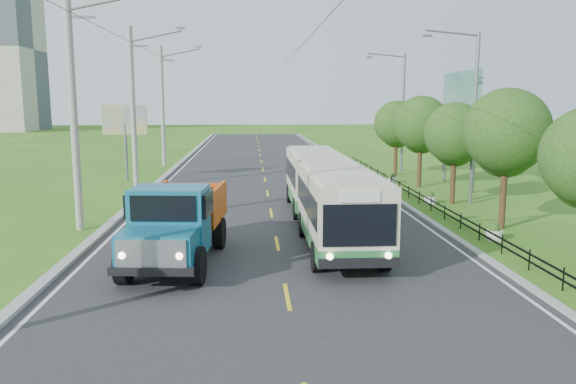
{
  "coord_description": "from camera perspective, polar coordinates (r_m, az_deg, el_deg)",
  "views": [
    {
      "loc": [
        -0.99,
        -15.02,
        5.41
      ],
      "look_at": [
        0.47,
        6.73,
        1.9
      ],
      "focal_mm": 35.0,
      "sensor_mm": 36.0,
      "label": 1
    }
  ],
  "objects": [
    {
      "name": "bus",
      "position": [
        23.99,
        3.87,
        0.37
      ],
      "size": [
        2.54,
        15.16,
        2.92
      ],
      "rotation": [
        0.0,
        0.0,
        -0.0
      ],
      "color": "#2C6E39",
      "rests_on": "ground"
    },
    {
      "name": "edge_line_left",
      "position": [
        35.88,
        -12.88,
        0.28
      ],
      "size": [
        0.12,
        120.0,
        0.0
      ],
      "primitive_type": "cube",
      "color": "silver",
      "rests_on": "road"
    },
    {
      "name": "tree_fifth",
      "position": [
        36.82,
        13.38,
        6.48
      ],
      "size": [
        3.48,
        3.52,
        5.8
      ],
      "color": "#382314",
      "rests_on": "ground"
    },
    {
      "name": "tree_third",
      "position": [
        25.61,
        21.31,
        5.34
      ],
      "size": [
        3.6,
        3.62,
        6.0
      ],
      "color": "#382314",
      "rests_on": "ground"
    },
    {
      "name": "billboard_left",
      "position": [
        39.96,
        -16.25,
        6.58
      ],
      "size": [
        3.0,
        0.2,
        5.2
      ],
      "color": "slate",
      "rests_on": "ground"
    },
    {
      "name": "edge_line_right",
      "position": [
        36.24,
        8.37,
        0.51
      ],
      "size": [
        0.12,
        120.0,
        0.0
      ],
      "primitive_type": "cube",
      "color": "silver",
      "rests_on": "road"
    },
    {
      "name": "dump_truck",
      "position": [
        19.21,
        -11.23,
        -2.61
      ],
      "size": [
        3.11,
        6.74,
        2.74
      ],
      "rotation": [
        0.0,
        0.0,
        -0.1
      ],
      "color": "#156483",
      "rests_on": "ground"
    },
    {
      "name": "streetlight_mid",
      "position": [
        31.26,
        18.17,
        7.77
      ],
      "size": [
        3.02,
        0.2,
        9.07
      ],
      "color": "slate",
      "rests_on": "ground"
    },
    {
      "name": "streetlight_far",
      "position": [
        44.56,
        11.41,
        8.32
      ],
      "size": [
        3.02,
        0.2,
        9.07
      ],
      "color": "slate",
      "rests_on": "ground"
    },
    {
      "name": "planter_mid",
      "position": [
        30.98,
        14.24,
        -0.65
      ],
      "size": [
        0.64,
        0.64,
        0.67
      ],
      "color": "silver",
      "rests_on": "ground"
    },
    {
      "name": "centre_dash",
      "position": [
        15.98,
        -0.08,
        -10.56
      ],
      "size": [
        0.12,
        2.2,
        0.0
      ],
      "primitive_type": "cube",
      "color": "yellow",
      "rests_on": "road"
    },
    {
      "name": "tree_fourth",
      "position": [
        31.16,
        16.61,
        5.42
      ],
      "size": [
        3.24,
        3.31,
        5.4
      ],
      "color": "#382314",
      "rests_on": "ground"
    },
    {
      "name": "curb_right",
      "position": [
        36.35,
        9.14,
        0.56
      ],
      "size": [
        0.3,
        120.0,
        0.1
      ],
      "primitive_type": "cube",
      "color": "#9E9E99",
      "rests_on": "ground"
    },
    {
      "name": "planter_far",
      "position": [
        38.58,
        10.59,
        1.36
      ],
      "size": [
        0.64,
        0.64,
        0.67
      ],
      "color": "silver",
      "rests_on": "ground"
    },
    {
      "name": "road",
      "position": [
        35.44,
        -2.2,
        0.38
      ],
      "size": [
        14.0,
        120.0,
        0.02
      ],
      "primitive_type": "cube",
      "color": "#28282B",
      "rests_on": "ground"
    },
    {
      "name": "railing_right",
      "position": [
        30.8,
        13.18,
        -0.64
      ],
      "size": [
        0.04,
        40.0,
        0.6
      ],
      "primitive_type": "cube",
      "color": "black",
      "rests_on": "ground"
    },
    {
      "name": "ground",
      "position": [
        15.99,
        -0.08,
        -10.63
      ],
      "size": [
        240.0,
        240.0,
        0.0
      ],
      "primitive_type": "plane",
      "color": "#336A19",
      "rests_on": "ground"
    },
    {
      "name": "pole_near",
      "position": [
        25.1,
        -20.9,
        7.83
      ],
      "size": [
        3.51,
        0.32,
        10.0
      ],
      "color": "gray",
      "rests_on": "ground"
    },
    {
      "name": "planter_near",
      "position": [
        23.66,
        20.22,
        -3.93
      ],
      "size": [
        0.64,
        0.64,
        0.67
      ],
      "color": "silver",
      "rests_on": "ground"
    },
    {
      "name": "pole_far",
      "position": [
        48.56,
        -12.6,
        8.57
      ],
      "size": [
        3.51,
        0.32,
        10.0
      ],
      "color": "gray",
      "rests_on": "ground"
    },
    {
      "name": "billboard_right",
      "position": [
        37.45,
        17.14,
        8.65
      ],
      "size": [
        0.24,
        6.0,
        7.3
      ],
      "color": "slate",
      "rests_on": "ground"
    },
    {
      "name": "curb_left",
      "position": [
        35.96,
        -13.75,
        0.36
      ],
      "size": [
        0.4,
        120.0,
        0.15
      ],
      "primitive_type": "cube",
      "color": "#9E9E99",
      "rests_on": "ground"
    },
    {
      "name": "tree_back",
      "position": [
        42.6,
        10.98,
        6.62
      ],
      "size": [
        3.3,
        3.36,
        5.5
      ],
      "color": "#382314",
      "rests_on": "ground"
    },
    {
      "name": "pole_mid",
      "position": [
        36.74,
        -15.43,
        8.34
      ],
      "size": [
        3.51,
        0.32,
        10.0
      ],
      "color": "gray",
      "rests_on": "ground"
    }
  ]
}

